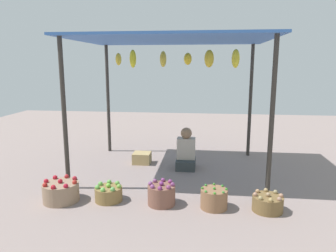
{
  "coord_description": "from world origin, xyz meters",
  "views": [
    {
      "loc": [
        0.6,
        -5.69,
        1.95
      ],
      "look_at": [
        0.0,
        -0.62,
        0.95
      ],
      "focal_mm": 33.9,
      "sensor_mm": 36.0,
      "label": 1
    }
  ],
  "objects_px": {
    "basket_red_apples": "(61,192)",
    "basket_green_apples": "(109,193)",
    "vendor_person": "(186,153)",
    "basket_potatoes": "(268,203)",
    "basket_green_chilies": "(214,199)",
    "basket_purple_onions": "(162,194)",
    "wooden_crate_near_vendor": "(142,158)"
  },
  "relations": [
    {
      "from": "basket_red_apples",
      "to": "basket_potatoes",
      "type": "distance_m",
      "value": 2.91
    },
    {
      "from": "basket_red_apples",
      "to": "basket_green_apples",
      "type": "xyz_separation_m",
      "value": [
        0.68,
        0.09,
        -0.03
      ]
    },
    {
      "from": "vendor_person",
      "to": "basket_purple_onions",
      "type": "height_order",
      "value": "vendor_person"
    },
    {
      "from": "basket_purple_onions",
      "to": "basket_green_chilies",
      "type": "distance_m",
      "value": 0.73
    },
    {
      "from": "basket_purple_onions",
      "to": "basket_potatoes",
      "type": "relative_size",
      "value": 0.95
    },
    {
      "from": "basket_green_apples",
      "to": "basket_green_chilies",
      "type": "distance_m",
      "value": 1.51
    },
    {
      "from": "basket_green_apples",
      "to": "basket_purple_onions",
      "type": "bearing_deg",
      "value": -2.39
    },
    {
      "from": "basket_green_apples",
      "to": "wooden_crate_near_vendor",
      "type": "xyz_separation_m",
      "value": [
        0.13,
        1.8,
        -0.0
      ]
    },
    {
      "from": "basket_red_apples",
      "to": "wooden_crate_near_vendor",
      "type": "bearing_deg",
      "value": 66.71
    },
    {
      "from": "vendor_person",
      "to": "basket_green_apples",
      "type": "bearing_deg",
      "value": -122.37
    },
    {
      "from": "basket_purple_onions",
      "to": "basket_potatoes",
      "type": "height_order",
      "value": "basket_purple_onions"
    },
    {
      "from": "vendor_person",
      "to": "basket_purple_onions",
      "type": "relative_size",
      "value": 2.0
    },
    {
      "from": "basket_red_apples",
      "to": "wooden_crate_near_vendor",
      "type": "relative_size",
      "value": 1.49
    },
    {
      "from": "vendor_person",
      "to": "basket_potatoes",
      "type": "bearing_deg",
      "value": -54.32
    },
    {
      "from": "vendor_person",
      "to": "basket_red_apples",
      "type": "bearing_deg",
      "value": -135.04
    },
    {
      "from": "basket_potatoes",
      "to": "wooden_crate_near_vendor",
      "type": "bearing_deg",
      "value": 138.35
    },
    {
      "from": "basket_red_apples",
      "to": "basket_potatoes",
      "type": "relative_size",
      "value": 1.25
    },
    {
      "from": "basket_purple_onions",
      "to": "basket_green_chilies",
      "type": "xyz_separation_m",
      "value": [
        0.73,
        -0.03,
        -0.01
      ]
    },
    {
      "from": "wooden_crate_near_vendor",
      "to": "basket_purple_onions",
      "type": "bearing_deg",
      "value": -70.5
    },
    {
      "from": "basket_purple_onions",
      "to": "wooden_crate_near_vendor",
      "type": "distance_m",
      "value": 1.94
    },
    {
      "from": "basket_purple_onions",
      "to": "basket_potatoes",
      "type": "distance_m",
      "value": 1.45
    },
    {
      "from": "basket_purple_onions",
      "to": "wooden_crate_near_vendor",
      "type": "bearing_deg",
      "value": 109.5
    },
    {
      "from": "vendor_person",
      "to": "wooden_crate_near_vendor",
      "type": "height_order",
      "value": "vendor_person"
    },
    {
      "from": "vendor_person",
      "to": "wooden_crate_near_vendor",
      "type": "bearing_deg",
      "value": 168.24
    },
    {
      "from": "basket_red_apples",
      "to": "basket_potatoes",
      "type": "xyz_separation_m",
      "value": [
        2.91,
        0.02,
        -0.03
      ]
    },
    {
      "from": "basket_red_apples",
      "to": "basket_green_chilies",
      "type": "height_order",
      "value": "basket_red_apples"
    },
    {
      "from": "basket_green_apples",
      "to": "basket_potatoes",
      "type": "relative_size",
      "value": 0.97
    },
    {
      "from": "basket_green_apples",
      "to": "basket_green_chilies",
      "type": "relative_size",
      "value": 1.07
    },
    {
      "from": "basket_potatoes",
      "to": "wooden_crate_near_vendor",
      "type": "distance_m",
      "value": 2.8
    },
    {
      "from": "basket_red_apples",
      "to": "basket_green_apples",
      "type": "relative_size",
      "value": 1.29
    },
    {
      "from": "basket_red_apples",
      "to": "basket_green_apples",
      "type": "height_order",
      "value": "basket_red_apples"
    },
    {
      "from": "basket_green_apples",
      "to": "basket_purple_onions",
      "type": "relative_size",
      "value": 1.01
    }
  ]
}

